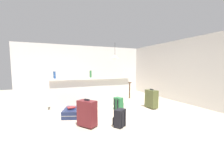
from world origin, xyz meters
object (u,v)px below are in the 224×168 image
backpack_green (119,104)px  suitcase_upright_maroon (87,113)px  pendant_lamp (115,57)px  backpack_black (120,118)px  dining_chair_near_partition (120,88)px  bottle_clear (124,73)px  book_stack (71,108)px  dining_chair_far_side (111,85)px  bottle_green (91,74)px  suitcase_upright_olive (151,99)px  dining_table (117,84)px  suitcase_flat_navy (73,112)px  bottle_blue (55,75)px

backpack_green → suitcase_upright_maroon: suitcase_upright_maroon is taller
pendant_lamp → backpack_green: 2.63m
backpack_black → dining_chair_near_partition: bearing=63.1°
dining_chair_near_partition → pendant_lamp: 1.47m
pendant_lamp → backpack_black: bearing=-112.7°
bottle_clear → book_stack: (-2.09, -0.77, -0.92)m
dining_chair_far_side → bottle_green: bearing=-132.6°
bottle_green → backpack_black: 2.28m
bottle_clear → suitcase_upright_olive: size_ratio=0.39×
dining_table → suitcase_upright_maroon: size_ratio=1.64×
bottle_green → suitcase_upright_olive: bearing=-28.8°
pendant_lamp → suitcase_upright_maroon: bearing=-125.4°
dining_table → suitcase_flat_navy: (-2.29, -1.89, -0.54)m
dining_chair_far_side → book_stack: (-2.31, -2.46, -0.26)m
bottle_green → backpack_black: bearing=-86.8°
bottle_clear → backpack_black: 2.50m
bottle_green → backpack_black: (0.12, -2.06, -0.97)m
bottle_green → bottle_clear: 1.27m
dining_table → pendant_lamp: (-0.07, 0.04, 1.24)m
backpack_black → suitcase_upright_olive: bearing=30.9°
bottle_green → book_stack: bottle_green is taller
suitcase_flat_navy → backpack_black: size_ratio=2.12×
pendant_lamp → suitcase_upright_olive: 2.66m
bottle_clear → suitcase_upright_maroon: bottle_clear is taller
dining_chair_near_partition → backpack_black: dining_chair_near_partition is taller
dining_chair_far_side → suitcase_upright_maroon: bearing=-121.7°
bottle_clear → book_stack: bearing=-159.7°
dining_chair_far_side → backpack_green: bearing=-108.1°
backpack_black → book_stack: (-0.93, 1.22, 0.05)m
bottle_clear → pendant_lamp: (0.17, 1.17, 0.71)m
dining_chair_far_side → backpack_black: (-1.38, -3.69, -0.31)m
dining_chair_far_side → suitcase_flat_navy: 3.37m
dining_chair_near_partition → book_stack: bearing=-148.3°
bottle_green → pendant_lamp: bearing=37.5°
book_stack → dining_chair_near_partition: bearing=31.7°
dining_table → pendant_lamp: bearing=151.3°
bottle_clear → pendant_lamp: bearing=81.7°
dining_table → backpack_green: (-0.80, -1.84, -0.44)m
pendant_lamp → book_stack: size_ratio=2.88×
backpack_black → dining_table: bearing=65.9°
bottle_clear → suitcase_flat_navy: size_ratio=0.29×
bottle_blue → book_stack: bottle_blue is taller
bottle_green → backpack_green: 1.43m
suitcase_upright_olive → suitcase_upright_maroon: 2.55m
pendant_lamp → bottle_green: bearing=-142.5°
pendant_lamp → dining_table: bearing=-28.7°
dining_chair_far_side → dining_chair_near_partition: bearing=-92.9°
bottle_clear → dining_chair_far_side: bottle_clear is taller
pendant_lamp → backpack_black: 3.82m
dining_chair_far_side → pendant_lamp: size_ratio=1.27×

